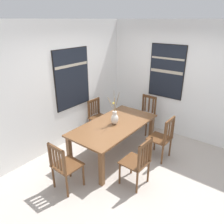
{
  "coord_description": "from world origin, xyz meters",
  "views": [
    {
      "loc": [
        -3.04,
        -1.79,
        2.69
      ],
      "look_at": [
        0.1,
        0.64,
        0.98
      ],
      "focal_mm": 34.74,
      "sensor_mm": 36.0,
      "label": 1
    }
  ],
  "objects_px": {
    "chair_3": "(138,161)",
    "painting_on_back_wall": "(72,79)",
    "centerpiece_vase": "(115,118)",
    "chair_1": "(162,138)",
    "dining_table": "(114,128)",
    "chair_0": "(64,165)",
    "painting_on_side_wall": "(167,72)",
    "chair_4": "(146,114)",
    "chair_2": "(98,116)"
  },
  "relations": [
    {
      "from": "chair_1",
      "to": "chair_3",
      "type": "distance_m",
      "value": 0.99
    },
    {
      "from": "chair_0",
      "to": "chair_3",
      "type": "distance_m",
      "value": 1.22
    },
    {
      "from": "chair_4",
      "to": "centerpiece_vase",
      "type": "bearing_deg",
      "value": -178.73
    },
    {
      "from": "centerpiece_vase",
      "to": "chair_4",
      "type": "xyz_separation_m",
      "value": [
        1.35,
        0.03,
        -0.38
      ]
    },
    {
      "from": "chair_1",
      "to": "dining_table",
      "type": "bearing_deg",
      "value": 120.09
    },
    {
      "from": "chair_1",
      "to": "chair_2",
      "type": "height_order",
      "value": "chair_1"
    },
    {
      "from": "chair_0",
      "to": "painting_on_side_wall",
      "type": "height_order",
      "value": "painting_on_side_wall"
    },
    {
      "from": "chair_3",
      "to": "painting_on_back_wall",
      "type": "distance_m",
      "value": 2.36
    },
    {
      "from": "painting_on_side_wall",
      "to": "chair_1",
      "type": "bearing_deg",
      "value": -154.87
    },
    {
      "from": "centerpiece_vase",
      "to": "chair_2",
      "type": "relative_size",
      "value": 0.83
    },
    {
      "from": "centerpiece_vase",
      "to": "painting_on_side_wall",
      "type": "xyz_separation_m",
      "value": [
        1.68,
        -0.28,
        0.68
      ]
    },
    {
      "from": "centerpiece_vase",
      "to": "chair_0",
      "type": "relative_size",
      "value": 0.82
    },
    {
      "from": "chair_1",
      "to": "painting_on_back_wall",
      "type": "bearing_deg",
      "value": 102.83
    },
    {
      "from": "chair_2",
      "to": "painting_on_back_wall",
      "type": "xyz_separation_m",
      "value": [
        -0.48,
        0.3,
        1.0
      ]
    },
    {
      "from": "chair_0",
      "to": "painting_on_side_wall",
      "type": "distance_m",
      "value": 3.2
    },
    {
      "from": "chair_0",
      "to": "painting_on_side_wall",
      "type": "relative_size",
      "value": 0.71
    },
    {
      "from": "dining_table",
      "to": "chair_3",
      "type": "xyz_separation_m",
      "value": [
        -0.49,
        -0.88,
        -0.14
      ]
    },
    {
      "from": "chair_0",
      "to": "chair_2",
      "type": "distance_m",
      "value": 2.02
    },
    {
      "from": "centerpiece_vase",
      "to": "chair_0",
      "type": "distance_m",
      "value": 1.38
    },
    {
      "from": "centerpiece_vase",
      "to": "chair_1",
      "type": "distance_m",
      "value": 1.04
    },
    {
      "from": "painting_on_side_wall",
      "to": "painting_on_back_wall",
      "type": "bearing_deg",
      "value": 138.18
    },
    {
      "from": "chair_4",
      "to": "painting_on_side_wall",
      "type": "distance_m",
      "value": 1.16
    },
    {
      "from": "chair_2",
      "to": "painting_on_side_wall",
      "type": "xyz_separation_m",
      "value": [
        1.18,
        -1.18,
        1.07
      ]
    },
    {
      "from": "chair_0",
      "to": "chair_1",
      "type": "height_order",
      "value": "chair_1"
    },
    {
      "from": "painting_on_side_wall",
      "to": "centerpiece_vase",
      "type": "bearing_deg",
      "value": 170.47
    },
    {
      "from": "dining_table",
      "to": "chair_2",
      "type": "relative_size",
      "value": 2.15
    },
    {
      "from": "chair_3",
      "to": "chair_1",
      "type": "bearing_deg",
      "value": 1.85
    },
    {
      "from": "centerpiece_vase",
      "to": "chair_2",
      "type": "distance_m",
      "value": 1.09
    },
    {
      "from": "centerpiece_vase",
      "to": "chair_1",
      "type": "height_order",
      "value": "centerpiece_vase"
    },
    {
      "from": "chair_1",
      "to": "painting_on_back_wall",
      "type": "height_order",
      "value": "painting_on_back_wall"
    },
    {
      "from": "chair_1",
      "to": "centerpiece_vase",
      "type": "bearing_deg",
      "value": 119.94
    },
    {
      "from": "painting_on_side_wall",
      "to": "chair_0",
      "type": "bearing_deg",
      "value": 174.03
    },
    {
      "from": "chair_1",
      "to": "chair_2",
      "type": "relative_size",
      "value": 1.05
    },
    {
      "from": "chair_3",
      "to": "chair_4",
      "type": "height_order",
      "value": "chair_4"
    },
    {
      "from": "dining_table",
      "to": "chair_0",
      "type": "distance_m",
      "value": 1.33
    },
    {
      "from": "chair_2",
      "to": "chair_1",
      "type": "bearing_deg",
      "value": -90.39
    },
    {
      "from": "dining_table",
      "to": "chair_1",
      "type": "bearing_deg",
      "value": -59.91
    },
    {
      "from": "dining_table",
      "to": "centerpiece_vase",
      "type": "height_order",
      "value": "centerpiece_vase"
    },
    {
      "from": "chair_1",
      "to": "chair_4",
      "type": "bearing_deg",
      "value": 45.06
    },
    {
      "from": "painting_on_back_wall",
      "to": "painting_on_side_wall",
      "type": "relative_size",
      "value": 1.04
    },
    {
      "from": "dining_table",
      "to": "chair_1",
      "type": "distance_m",
      "value": 0.99
    },
    {
      "from": "centerpiece_vase",
      "to": "painting_on_side_wall",
      "type": "height_order",
      "value": "painting_on_side_wall"
    },
    {
      "from": "centerpiece_vase",
      "to": "chair_2",
      "type": "height_order",
      "value": "centerpiece_vase"
    },
    {
      "from": "chair_1",
      "to": "painting_on_back_wall",
      "type": "relative_size",
      "value": 0.71
    },
    {
      "from": "chair_3",
      "to": "painting_on_back_wall",
      "type": "bearing_deg",
      "value": 75.9
    },
    {
      "from": "centerpiece_vase",
      "to": "chair_4",
      "type": "distance_m",
      "value": 1.41
    },
    {
      "from": "chair_0",
      "to": "chair_3",
      "type": "xyz_separation_m",
      "value": [
        0.82,
        -0.91,
        0.01
      ]
    },
    {
      "from": "chair_1",
      "to": "painting_on_side_wall",
      "type": "distance_m",
      "value": 1.69
    },
    {
      "from": "chair_3",
      "to": "painting_on_back_wall",
      "type": "relative_size",
      "value": 0.69
    },
    {
      "from": "chair_4",
      "to": "chair_0",
      "type": "bearing_deg",
      "value": 179.94
    }
  ]
}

